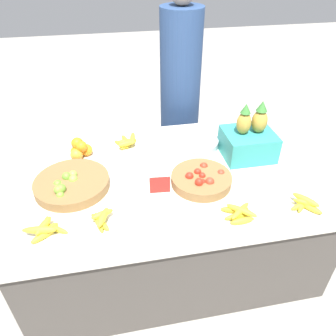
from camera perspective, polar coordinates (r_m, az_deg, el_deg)
name	(u,v)px	position (r m, az deg, el deg)	size (l,w,h in m)	color
ground_plane	(168,245)	(2.35, 0.00, -13.34)	(12.00, 12.00, 0.00)	#A39E93
market_table	(168,213)	(2.13, 0.00, -7.87)	(1.75, 1.17, 0.62)	#4C4742
lime_bowl	(72,183)	(1.89, -16.41, -2.60)	(0.41, 0.41, 0.10)	olive
tomato_basket	(202,179)	(1.85, 5.86, -1.94)	(0.34, 0.34, 0.09)	olive
orange_pile	(80,149)	(2.12, -15.14, 3.14)	(0.14, 0.12, 0.13)	orange
metal_bowl	(193,143)	(2.17, 4.45, 4.42)	(0.33, 0.33, 0.06)	silver
price_sign	(160,185)	(1.77, -1.42, -2.96)	(0.11, 0.02, 0.10)	red
produce_crate	(249,140)	(2.10, 13.85, 4.74)	(0.31, 0.27, 0.37)	teal
banana_bunch_middle_right	(305,204)	(1.83, 22.74, -5.76)	(0.15, 0.16, 0.06)	yellow
banana_bunch_middle_left	(127,142)	(2.20, -7.13, 4.50)	(0.16, 0.19, 0.06)	yellow
banana_bunch_front_center	(45,229)	(1.67, -20.60, -9.94)	(0.21, 0.18, 0.06)	yellow
banana_bunch_back_center	(101,219)	(1.64, -11.66, -8.75)	(0.13, 0.14, 0.06)	yellow
banana_bunch_front_right	(240,213)	(1.68, 12.36, -7.70)	(0.16, 0.14, 0.06)	yellow
vendor_person	(180,94)	(2.72, 2.13, 12.73)	(0.32, 0.32, 1.54)	navy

